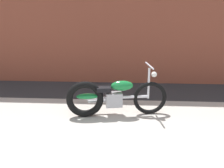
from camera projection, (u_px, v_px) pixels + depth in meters
sidewalk_slab at (100, 135)px, 4.36m from camera, size 36.00×3.50×0.01m
motorcycle_green at (110, 97)px, 5.05m from camera, size 1.99×0.62×1.03m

